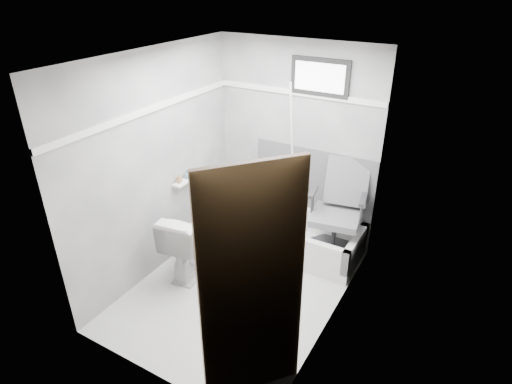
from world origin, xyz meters
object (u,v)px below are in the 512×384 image
Objects in this scene: door at (263,330)px; toilet at (192,241)px; soap_bottle_b at (187,174)px; bathtub at (297,236)px; office_chair at (336,211)px; soap_bottle_a at (179,178)px.

toilet is at bearing 141.16° from door.
soap_bottle_b is at bearing 138.69° from door.
bathtub is 1.48m from soap_bottle_b.
office_chair is 2.30m from door.
door is at bearing -38.87° from soap_bottle_a.
toilet is 6.88× the size of soap_bottle_a.
toilet reaches higher than bathtub.
soap_bottle_a is at bearing -90.00° from soap_bottle_b.
door is 2.47m from soap_bottle_a.
door is at bearing 132.78° from toilet.
soap_bottle_b is (0.00, 0.14, -0.01)m from soap_bottle_a.
office_chair is 1.73m from soap_bottle_b.
soap_bottle_a is (-1.17, -0.66, 0.76)m from bathtub.
soap_bottle_b is at bearing -59.68° from toilet.
office_chair is at bearing 5.20° from bathtub.
soap_bottle_b is (-1.17, -0.52, 0.75)m from bathtub.
door reaches higher than soap_bottle_b.
office_chair is 9.46× the size of soap_bottle_a.
toilet is at bearing -132.68° from bathtub.
door is at bearing -71.25° from bathtub.
bathtub is 0.75× the size of door.
bathtub is 1.27m from toilet.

